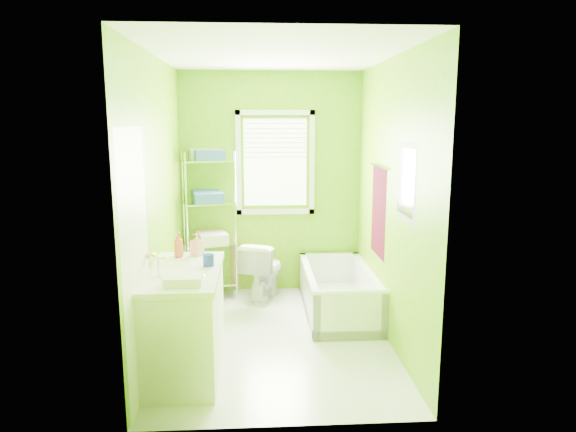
{
  "coord_description": "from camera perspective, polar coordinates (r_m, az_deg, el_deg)",
  "views": [
    {
      "loc": [
        -0.17,
        -4.6,
        2.04
      ],
      "look_at": [
        0.13,
        0.25,
        1.13
      ],
      "focal_mm": 32.0,
      "sensor_mm": 36.0,
      "label": 1
    }
  ],
  "objects": [
    {
      "name": "bathtub",
      "position": [
        5.6,
        5.64,
        -9.12
      ],
      "size": [
        0.71,
        1.53,
        0.49
      ],
      "color": "white",
      "rests_on": "ground"
    },
    {
      "name": "window",
      "position": [
        6.04,
        -1.42,
        6.53
      ],
      "size": [
        0.92,
        0.05,
        1.22
      ],
      "color": "white",
      "rests_on": "ground"
    },
    {
      "name": "ground",
      "position": [
        5.03,
        -1.3,
        -13.34
      ],
      "size": [
        2.9,
        2.9,
        0.0
      ],
      "primitive_type": "plane",
      "color": "silver",
      "rests_on": "ground"
    },
    {
      "name": "right_wall_decor",
      "position": [
        4.79,
        11.12,
        1.72
      ],
      "size": [
        0.04,
        1.48,
        1.17
      ],
      "color": "#490817",
      "rests_on": "ground"
    },
    {
      "name": "door",
      "position": [
        3.85,
        -16.46,
        -5.57
      ],
      "size": [
        0.09,
        0.8,
        2.0
      ],
      "color": "white",
      "rests_on": "ground"
    },
    {
      "name": "vanity",
      "position": [
        4.34,
        -11.4,
        -11.04
      ],
      "size": [
        0.59,
        1.15,
        1.08
      ],
      "color": "white",
      "rests_on": "ground"
    },
    {
      "name": "wire_shelf_unit",
      "position": [
        5.96,
        -8.61,
        0.92
      ],
      "size": [
        0.64,
        0.53,
        1.72
      ],
      "color": "silver",
      "rests_on": "ground"
    },
    {
      "name": "toilet",
      "position": [
        5.95,
        -2.76,
        -6.0
      ],
      "size": [
        0.59,
        0.77,
        0.69
      ],
      "primitive_type": "imported",
      "rotation": [
        0.0,
        0.0,
        2.8
      ],
      "color": "white",
      "rests_on": "ground"
    },
    {
      "name": "room_envelope",
      "position": [
        4.63,
        -1.38,
        4.44
      ],
      "size": [
        2.14,
        2.94,
        2.62
      ],
      "color": "#65A107",
      "rests_on": "ground"
    }
  ]
}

